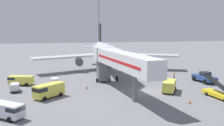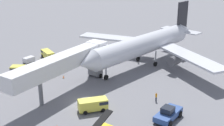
% 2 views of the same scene
% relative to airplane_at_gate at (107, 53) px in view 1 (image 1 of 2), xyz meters
% --- Properties ---
extents(ground_plane, '(300.00, 300.00, 0.00)m').
position_rel_airplane_at_gate_xyz_m(ground_plane, '(2.69, -22.47, -4.86)').
color(ground_plane, slate).
extents(airplane_at_gate, '(40.18, 38.76, 12.80)m').
position_rel_airplane_at_gate_xyz_m(airplane_at_gate, '(0.00, 0.00, 0.00)').
color(airplane_at_gate, silver).
rests_on(airplane_at_gate, ground).
extents(jet_bridge, '(6.63, 24.05, 7.38)m').
position_rel_airplane_at_gate_xyz_m(jet_bridge, '(-2.17, -21.42, 0.76)').
color(jet_bridge, silver).
rests_on(jet_bridge, ground).
extents(pushback_tug, '(3.13, 5.80, 2.32)m').
position_rel_airplane_at_gate_xyz_m(pushback_tug, '(17.42, -18.07, -3.77)').
color(pushback_tug, '#2D4C8E').
rests_on(pushback_tug, ground).
extents(belt_loader_truck, '(2.70, 7.06, 3.26)m').
position_rel_airplane_at_gate_xyz_m(belt_loader_truck, '(13.01, -29.42, -4.08)').
color(belt_loader_truck, yellow).
rests_on(belt_loader_truck, ground).
extents(service_van_mid_right, '(5.28, 4.83, 2.27)m').
position_rel_airplane_at_gate_xyz_m(service_van_mid_right, '(-14.51, -22.99, -3.56)').
color(service_van_mid_right, '#E5DB4C').
rests_on(service_van_mid_right, ground).
extents(service_van_rear_left, '(5.09, 3.12, 1.86)m').
position_rel_airplane_at_gate_xyz_m(service_van_rear_left, '(-20.35, -12.49, -3.78)').
color(service_van_rear_left, '#E5DB4C').
rests_on(service_van_rear_left, ground).
extents(service_van_far_left, '(5.02, 4.51, 1.97)m').
position_rel_airplane_at_gate_xyz_m(service_van_far_left, '(-19.28, -31.43, -3.72)').
color(service_van_far_left, silver).
rests_on(service_van_far_left, ground).
extents(service_van_far_right, '(4.14, 5.05, 2.01)m').
position_rel_airplane_at_gate_xyz_m(service_van_far_right, '(6.81, -23.56, -3.70)').
color(service_van_far_right, '#E5DB4C').
rests_on(service_van_far_right, ground).
extents(baggage_cart_mid_left, '(1.80, 2.43, 1.51)m').
position_rel_airplane_at_gate_xyz_m(baggage_cart_mid_left, '(-13.55, -14.46, -4.02)').
color(baggage_cart_mid_left, '#38383D').
rests_on(baggage_cart_mid_left, ground).
extents(baggage_cart_outer_right, '(1.68, 2.68, 1.48)m').
position_rel_airplane_at_gate_xyz_m(baggage_cart_outer_right, '(-20.58, -17.68, -4.03)').
color(baggage_cart_outer_right, '#38383D').
rests_on(baggage_cart_outer_right, ground).
extents(ground_crew_worker_foreground, '(0.43, 0.43, 1.64)m').
position_rel_airplane_at_gate_xyz_m(ground_crew_worker_foreground, '(12.49, -13.99, -3.99)').
color(ground_crew_worker_foreground, '#1E2333').
rests_on(ground_crew_worker_foreground, ground).
extents(safety_cone_alpha, '(0.38, 0.38, 0.58)m').
position_rel_airplane_at_gate_xyz_m(safety_cone_alpha, '(-7.55, -18.08, -4.57)').
color(safety_cone_alpha, black).
rests_on(safety_cone_alpha, ground).
extents(safety_cone_bravo, '(0.42, 0.42, 0.65)m').
position_rel_airplane_at_gate_xyz_m(safety_cone_bravo, '(6.68, -30.98, -4.54)').
color(safety_cone_bravo, black).
rests_on(safety_cone_bravo, ground).
extents(apron_light_mast, '(2.40, 2.40, 25.37)m').
position_rel_airplane_at_gate_xyz_m(apron_light_mast, '(4.56, 41.62, 12.78)').
color(apron_light_mast, '#93969B').
rests_on(apron_light_mast, ground).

